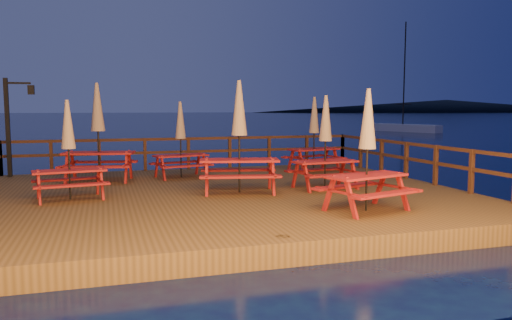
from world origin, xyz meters
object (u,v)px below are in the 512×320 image
at_px(lamp_post, 13,118).
at_px(picnic_table_2, 98,131).
at_px(picnic_table_1, 367,148).
at_px(sailboat, 406,128).
at_px(picnic_table_0, 69,148).

relative_size(lamp_post, picnic_table_2, 1.07).
height_order(lamp_post, picnic_table_1, lamp_post).
xyz_separation_m(lamp_post, picnic_table_1, (7.74, -7.71, -0.50)).
bearing_deg(sailboat, picnic_table_0, -153.29).
relative_size(picnic_table_0, picnic_table_2, 0.81).
bearing_deg(sailboat, lamp_post, -159.17).
height_order(picnic_table_0, picnic_table_1, picnic_table_1).
relative_size(lamp_post, picnic_table_1, 1.21).
height_order(sailboat, picnic_table_2, sailboat).
distance_m(sailboat, picnic_table_2, 43.07).
height_order(lamp_post, sailboat, sailboat).
xyz_separation_m(picnic_table_1, picnic_table_2, (-5.26, 5.95, 0.17)).
bearing_deg(sailboat, picnic_table_2, -155.23).
bearing_deg(picnic_table_1, sailboat, 39.47).
xyz_separation_m(sailboat, picnic_table_0, (-31.06, -33.25, 1.20)).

